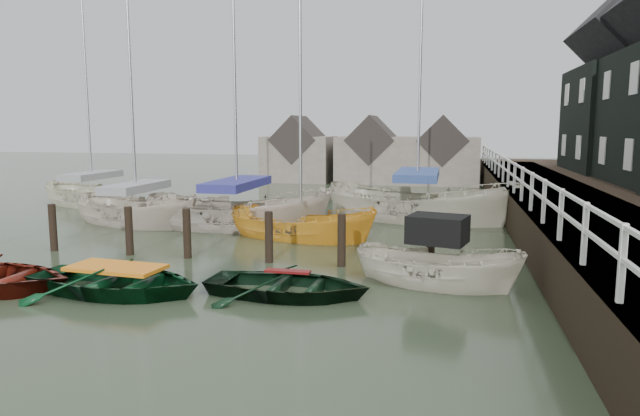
% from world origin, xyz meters
% --- Properties ---
extents(ground, '(120.00, 120.00, 0.00)m').
position_xyz_m(ground, '(0.00, 0.00, 0.00)').
color(ground, '#273220').
rests_on(ground, ground).
extents(pier, '(3.04, 32.00, 2.70)m').
position_xyz_m(pier, '(9.48, 10.00, 0.71)').
color(pier, black).
rests_on(pier, ground).
extents(mooring_pilings, '(13.72, 0.22, 1.80)m').
position_xyz_m(mooring_pilings, '(-1.11, 3.00, 0.50)').
color(mooring_pilings, black).
rests_on(mooring_pilings, ground).
extents(far_sheds, '(14.00, 4.08, 4.39)m').
position_xyz_m(far_sheds, '(0.83, 26.00, 1.86)').
color(far_sheds, '#665B51').
rests_on(far_sheds, ground).
extents(rowboat_green, '(4.25, 3.19, 0.84)m').
position_xyz_m(rowboat_green, '(-1.20, -0.52, 0.00)').
color(rowboat_green, black).
rests_on(rowboat_green, ground).
extents(rowboat_dkgreen, '(3.71, 2.71, 0.75)m').
position_xyz_m(rowboat_dkgreen, '(2.55, 0.13, 0.00)').
color(rowboat_dkgreen, black).
rests_on(rowboat_dkgreen, ground).
extents(motorboat, '(4.23, 2.44, 2.39)m').
position_xyz_m(motorboat, '(5.68, 1.71, 0.11)').
color(motorboat, beige).
rests_on(motorboat, ground).
extents(sailboat_a, '(6.45, 4.10, 11.94)m').
position_xyz_m(sailboat_a, '(-5.60, 7.83, 0.07)').
color(sailboat_a, beige).
rests_on(sailboat_a, ground).
extents(sailboat_b, '(7.16, 3.06, 12.14)m').
position_xyz_m(sailboat_b, '(-1.58, 7.91, 0.06)').
color(sailboat_b, '#BDB1A1').
rests_on(sailboat_b, ground).
extents(sailboat_c, '(5.82, 3.47, 10.10)m').
position_xyz_m(sailboat_c, '(1.17, 6.55, 0.02)').
color(sailboat_c, gold).
rests_on(sailboat_c, ground).
extents(sailboat_d, '(8.42, 5.23, 12.53)m').
position_xyz_m(sailboat_d, '(4.72, 11.10, 0.06)').
color(sailboat_d, beige).
rests_on(sailboat_d, ground).
extents(sailboat_e, '(6.51, 4.34, 10.43)m').
position_xyz_m(sailboat_e, '(-10.26, 11.92, 0.06)').
color(sailboat_e, beige).
rests_on(sailboat_e, ground).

